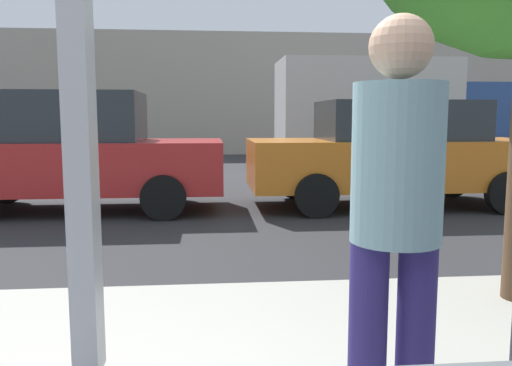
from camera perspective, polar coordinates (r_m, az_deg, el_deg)
The scene contains 6 objects.
ground_plane at distance 9.08m, azimuth -6.76°, elevation -2.01°, with size 60.00×60.00×0.00m, color #2D2D30.
building_facade_far at distance 21.04m, azimuth -6.03°, elevation 9.56°, with size 28.00×1.20×4.68m, color #A89E8E.
parked_car_red at distance 8.49m, azimuth -19.23°, elevation 3.19°, with size 4.43×1.94×1.81m.
parked_car_orange at distance 8.77m, azimuth 14.77°, elevation 3.19°, with size 4.64×1.96×1.69m.
box_truck at distance 15.06m, azimuth 14.30°, elevation 7.59°, with size 6.43×2.44×2.97m.
pedestrian at distance 1.93m, azimuth 14.90°, elevation -3.46°, with size 0.32×0.32×1.63m.
Camera 1 is at (0.24, -0.96, 1.43)m, focal length 36.87 mm.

